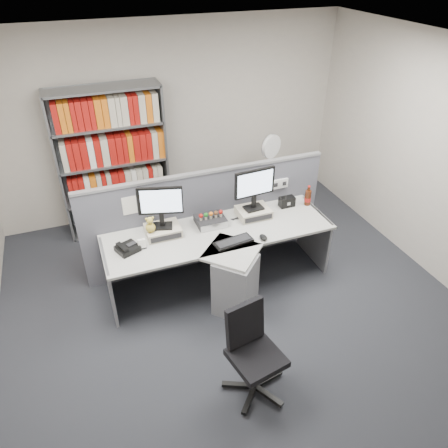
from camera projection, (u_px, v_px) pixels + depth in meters
name	position (u px, v px, depth m)	size (l,w,h in m)	color
ground	(245.00, 327.00, 4.59)	(5.50, 5.50, 0.00)	#2D2F35
room_shell	(251.00, 178.00, 3.61)	(5.04, 5.54, 2.72)	beige
partition	(207.00, 217.00, 5.21)	(3.00, 0.08, 1.27)	#575863
desk	(226.00, 261.00, 4.81)	(2.60, 1.20, 0.72)	#B2B1AB
monitor_riser_left	(163.00, 231.00, 4.75)	(0.38, 0.31, 0.10)	#BDB49D
monitor_riser_right	(253.00, 212.00, 5.08)	(0.38, 0.31, 0.10)	#BDB49D
monitor_left	(160.00, 204.00, 4.57)	(0.48, 0.21, 0.49)	black
monitor_right	(255.00, 186.00, 4.89)	(0.50, 0.17, 0.51)	black
desktop_pc	(211.00, 221.00, 4.94)	(0.33, 0.29, 0.09)	black
figurines	(211.00, 214.00, 4.87)	(0.29, 0.05, 0.09)	#BDB49D
keyboard	(233.00, 242.00, 4.64)	(0.45, 0.22, 0.03)	black
mouse	(263.00, 237.00, 4.69)	(0.08, 0.12, 0.05)	black
desk_phone	(127.00, 248.00, 4.50)	(0.28, 0.27, 0.09)	black
desk_calendar	(142.00, 244.00, 4.54)	(0.09, 0.07, 0.11)	black
plush_toy	(150.00, 226.00, 4.60)	(0.11, 0.11, 0.19)	gold
speaker	(287.00, 202.00, 5.26)	(0.19, 0.10, 0.12)	black
cola_bottle	(308.00, 198.00, 5.27)	(0.08, 0.08, 0.26)	#3F190A
shelving_unit	(113.00, 164.00, 5.70)	(1.41, 0.40, 2.00)	slate
filing_cabinet	(268.00, 194.00, 6.31)	(0.45, 0.61, 0.70)	slate
desk_fan	(271.00, 149.00, 5.92)	(0.33, 0.21, 0.57)	white
office_chair	(252.00, 349.00, 3.74)	(0.59, 0.58, 0.89)	silver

